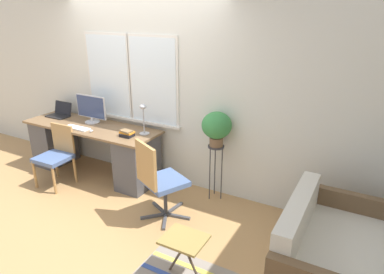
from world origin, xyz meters
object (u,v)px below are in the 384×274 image
(laptop, at_px, (60,113))
(folding_stool, at_px, (184,242))
(couch_loveseat, at_px, (328,258))
(plant_stand, at_px, (216,155))
(potted_plant, at_px, (217,126))
(mouse, at_px, (91,131))
(keyboard, at_px, (77,128))
(office_chair_swivel, at_px, (159,179))
(desk_lamp, at_px, (143,115))
(desk_chair_wooden, at_px, (56,154))
(monitor, at_px, (91,109))
(book_stack, at_px, (127,133))

(laptop, relative_size, folding_stool, 0.82)
(couch_loveseat, xyz_separation_m, plant_stand, (-1.53, 0.89, 0.32))
(laptop, xyz_separation_m, potted_plant, (2.66, 0.13, 0.19))
(mouse, relative_size, folding_stool, 0.14)
(keyboard, height_order, potted_plant, potted_plant)
(potted_plant, bearing_deg, office_chair_swivel, -116.58)
(couch_loveseat, bearing_deg, laptop, 79.63)
(desk_lamp, relative_size, desk_chair_wooden, 0.49)
(desk_chair_wooden, distance_m, plant_stand, 2.24)
(keyboard, height_order, desk_lamp, desk_lamp)
(office_chair_swivel, bearing_deg, plant_stand, -90.62)
(monitor, distance_m, folding_stool, 2.76)
(mouse, height_order, desk_lamp, desk_lamp)
(office_chair_swivel, bearing_deg, desk_lamp, -17.68)
(desk_chair_wooden, distance_m, folding_stool, 2.59)
(mouse, height_order, potted_plant, potted_plant)
(desk_lamp, height_order, folding_stool, desk_lamp)
(couch_loveseat, distance_m, folding_stool, 1.29)
(monitor, height_order, mouse, monitor)
(desk_lamp, height_order, potted_plant, potted_plant)
(desk_chair_wooden, bearing_deg, potted_plant, 16.89)
(keyboard, height_order, mouse, mouse)
(mouse, bearing_deg, couch_loveseat, -8.22)
(keyboard, height_order, book_stack, book_stack)
(monitor, height_order, plant_stand, monitor)
(book_stack, distance_m, desk_chair_wooden, 1.10)
(monitor, bearing_deg, couch_loveseat, -12.58)
(potted_plant, bearing_deg, plant_stand, 180.00)
(laptop, distance_m, folding_stool, 3.32)
(plant_stand, bearing_deg, desk_lamp, -172.30)
(monitor, bearing_deg, book_stack, -14.58)
(book_stack, xyz_separation_m, plant_stand, (1.16, 0.32, -0.20))
(desk_lamp, xyz_separation_m, couch_loveseat, (2.54, -0.76, -0.75))
(plant_stand, bearing_deg, desk_chair_wooden, -161.27)
(office_chair_swivel, bearing_deg, mouse, 12.50)
(laptop, xyz_separation_m, office_chair_swivel, (2.29, -0.62, -0.29))
(desk_lamp, height_order, plant_stand, desk_lamp)
(mouse, relative_size, desk_lamp, 0.14)
(laptop, relative_size, desk_chair_wooden, 0.42)
(monitor, relative_size, desk_chair_wooden, 0.64)
(laptop, bearing_deg, desk_chair_wooden, -47.63)
(mouse, height_order, couch_loveseat, couch_loveseat)
(desk_lamp, bearing_deg, couch_loveseat, -16.58)
(desk_lamp, relative_size, plant_stand, 0.56)
(laptop, relative_size, couch_loveseat, 0.26)
(couch_loveseat, bearing_deg, keyboard, 82.33)
(laptop, height_order, plant_stand, laptop)
(folding_stool, bearing_deg, laptop, 156.63)
(desk_lamp, bearing_deg, desk_chair_wooden, -152.33)
(desk_chair_wooden, relative_size, office_chair_swivel, 0.85)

